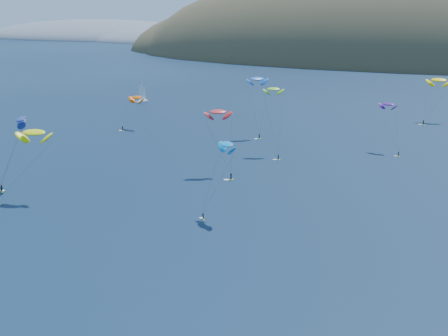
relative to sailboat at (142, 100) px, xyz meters
name	(u,v)px	position (x,y,z in m)	size (l,w,h in m)	color
island	(448,70)	(131.35, 343.24, -11.65)	(730.00, 300.00, 210.00)	#3D3526
headland	(115,40)	(-353.31, 530.96, -4.27)	(460.00, 250.00, 60.00)	slate
sailboat	(142,100)	(0.00, 0.00, 0.00)	(8.84, 7.67, 10.63)	white
kitesurfer_1	(136,98)	(33.53, -62.05, 11.85)	(8.99, 10.76, 15.10)	#C9FA1B
kitesurfer_2	(34,133)	(58.59, -155.99, 16.94)	(12.17, 12.30, 20.53)	#C9FA1B
kitesurfer_3	(274,89)	(99.28, -82.68, 21.21)	(9.31, 11.48, 24.10)	#C9FA1B
kitesurfer_4	(257,79)	(84.88, -58.84, 21.44)	(8.87, 8.20, 24.72)	#C9FA1B
kitesurfer_5	(227,144)	(110.05, -149.85, 17.00)	(8.81, 8.43, 19.96)	#C9FA1B
kitesurfer_6	(388,104)	(134.65, -63.16, 15.42)	(9.68, 10.16, 18.16)	#C9FA1B
kitesurfer_9	(218,112)	(92.52, -114.26, 17.99)	(11.48, 9.43, 21.21)	#C9FA1B
kitesurfer_10	(21,119)	(46.71, -146.71, 18.04)	(8.78, 13.83, 21.44)	#C9FA1B
kitesurfer_11	(439,80)	(146.23, 2.70, 17.11)	(10.27, 13.62, 20.88)	#C9FA1B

